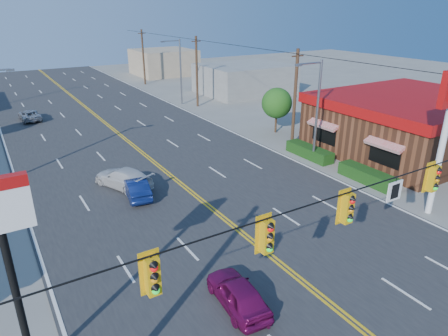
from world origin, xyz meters
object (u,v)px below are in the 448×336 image
kfc (409,123)px  car_silver (30,116)px  car_blue (136,188)px  car_white (123,179)px  signal_span (367,214)px  pizza_hut_sign (4,243)px  car_magenta (238,294)px

kfc → car_silver: 38.19m
kfc → car_blue: 23.51m
kfc → car_silver: bearing=134.1°
car_blue → car_white: car_white is taller
kfc → car_white: 24.06m
signal_span → kfc: signal_span is taller
pizza_hut_sign → car_blue: (7.68, 11.24, -4.56)m
car_magenta → signal_span: bearing=140.9°
signal_span → car_magenta: signal_span is taller
car_blue → car_silver: (-3.35, 24.14, -0.05)m
kfc → signal_span: bearing=-149.1°
signal_span → car_magenta: (-3.23, 3.15, -4.26)m
pizza_hut_sign → car_white: 15.73m
pizza_hut_sign → car_magenta: 8.95m
car_blue → car_silver: bearing=-74.0°
signal_span → car_silver: (-6.54, 39.38, -4.31)m
kfc → car_white: bearing=167.7°
signal_span → car_blue: size_ratio=6.44×
car_magenta → car_white: car_white is taller
signal_span → car_magenta: bearing=135.7°
car_blue → car_magenta: bearing=98.0°
kfc → car_blue: bearing=172.0°
kfc → car_blue: kfc is taller
signal_span → car_white: signal_span is taller
kfc → car_magenta: (-23.25, -8.85, -1.75)m
signal_span → car_silver: signal_span is taller
kfc → car_magenta: kfc is taller
car_magenta → car_silver: car_magenta is taller
pizza_hut_sign → car_magenta: pizza_hut_sign is taller
kfc → car_silver: size_ratio=3.94×
signal_span → car_white: 17.94m
signal_span → pizza_hut_sign: signal_span is taller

